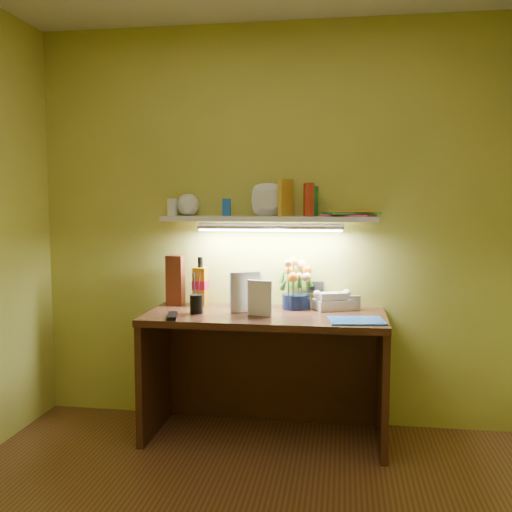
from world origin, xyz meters
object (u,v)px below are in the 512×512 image
(telephone, at_px, (332,300))
(whisky_bottle, at_px, (200,281))
(desk_clock, at_px, (352,303))
(desk, at_px, (265,376))
(flower_bouquet, at_px, (296,283))

(telephone, distance_m, whisky_bottle, 0.83)
(telephone, relative_size, desk_clock, 2.27)
(telephone, bearing_deg, desk, -176.78)
(whisky_bottle, bearing_deg, desk, -24.16)
(flower_bouquet, distance_m, desk_clock, 0.36)
(desk, relative_size, flower_bouquet, 4.55)
(telephone, bearing_deg, desk_clock, -23.76)
(telephone, relative_size, whisky_bottle, 0.65)
(desk, xyz_separation_m, whisky_bottle, (-0.44, 0.20, 0.53))
(flower_bouquet, height_order, desk_clock, flower_bouquet)
(desk, distance_m, telephone, 0.61)
(desk_clock, xyz_separation_m, whisky_bottle, (-0.94, 0.01, 0.11))
(flower_bouquet, relative_size, desk_clock, 3.47)
(desk_clock, bearing_deg, flower_bouquet, 160.93)
(flower_bouquet, bearing_deg, desk, -130.82)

